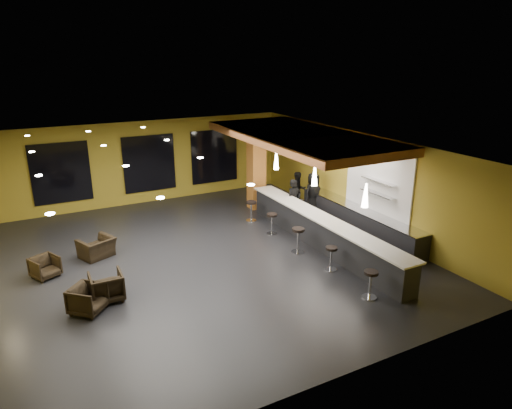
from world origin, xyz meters
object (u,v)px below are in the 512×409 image
pendant_2 (276,160)px  staff_b (298,191)px  armchair_d (97,248)px  bar_stool_2 (298,237)px  bar_stool_4 (251,208)px  armchair_c (45,267)px  prep_counter (358,220)px  armchair_b (107,286)px  staff_c (313,194)px  pendant_1 (315,175)px  bar_counter (321,233)px  column (256,167)px  bar_stool_1 (331,255)px  bar_stool_3 (272,221)px  armchair_a (88,299)px  bar_stool_0 (371,281)px  pendant_0 (365,195)px  staff_a (294,201)px

pendant_2 → staff_b: size_ratio=0.45×
armchair_d → bar_stool_2: 6.41m
armchair_d → bar_stool_4: bearing=162.7°
armchair_c → prep_counter: bearing=-33.9°
armchair_b → armchair_c: size_ratio=1.20×
armchair_b → bar_stool_2: bar_stool_2 is taller
staff_c → bar_stool_2: bearing=-139.8°
pendant_1 → armchair_d: (-6.75, 2.13, -2.03)m
bar_counter → prep_counter: bearing=14.0°
column → bar_stool_1: (-0.75, -6.16, -1.28)m
armchair_b → bar_stool_4: (6.04, 3.47, 0.13)m
staff_c → armchair_c: size_ratio=2.45×
bar_stool_4 → bar_stool_2: bearing=-90.1°
armchair_d → bar_stool_2: (5.81, -2.68, 0.22)m
armchair_c → bar_stool_4: (7.37, 1.34, 0.19)m
pendant_1 → staff_c: (1.60, 2.32, -1.50)m
bar_stool_1 → armchair_d: bearing=145.1°
bar_stool_1 → bar_stool_3: size_ratio=0.96×
bar_stool_4 → armchair_b: bearing=-150.1°
pendant_2 → bar_stool_1: bearing=-99.3°
bar_counter → bar_stool_1: (-0.75, -1.56, -0.03)m
prep_counter → armchair_c: prep_counter is taller
bar_stool_1 → pendant_1: bearing=70.1°
armchair_a → bar_stool_0: (6.68, -2.75, 0.14)m
pendant_0 → bar_stool_0: pendant_0 is taller
armchair_a → column: bearing=-12.5°
armchair_b → armchair_d: size_ratio=0.85×
bar_stool_3 → staff_a: bearing=27.9°
column → bar_stool_4: (-0.93, -1.34, -1.24)m
bar_stool_1 → bar_stool_3: bar_stool_3 is taller
armchair_b → staff_c: bearing=-159.3°
bar_counter → staff_a: (0.50, 2.47, 0.33)m
prep_counter → pendant_0: 3.73m
bar_stool_4 → staff_a: bearing=-28.9°
bar_counter → staff_c: 3.26m
pendant_1 → armchair_a: bearing=-171.5°
pendant_0 → armchair_a: 7.88m
staff_a → pendant_1: bearing=-107.1°
prep_counter → column: 4.75m
bar_stool_3 → armchair_d: bearing=171.3°
bar_stool_2 → bar_stool_3: bearing=88.4°
pendant_2 → bar_stool_4: size_ratio=0.88×
staff_a → bar_stool_4: 1.66m
pendant_0 → bar_stool_4: bearing=100.0°
prep_counter → staff_b: size_ratio=3.82×
armchair_c → bar_stool_3: bearing=-27.4°
armchair_c → bar_stool_3: size_ratio=0.91×
column → pendant_1: (0.00, -4.10, 0.60)m
pendant_2 → bar_stool_3: size_ratio=0.91×
armchair_d → bar_stool_1: (6.00, -4.19, 0.15)m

